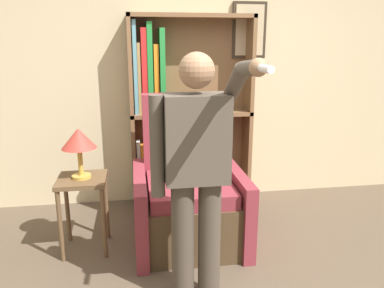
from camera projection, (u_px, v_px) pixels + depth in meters
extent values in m
cube|color=beige|center=(201.00, 73.00, 4.01)|extent=(8.00, 0.06, 2.80)
cube|color=#33281E|center=(249.00, 30.00, 3.92)|extent=(0.36, 0.04, 0.57)
cube|color=tan|center=(250.00, 30.00, 3.90)|extent=(0.30, 0.01, 0.51)
cube|color=brown|center=(132.00, 115.00, 3.83)|extent=(0.04, 0.28, 1.99)
cube|color=brown|center=(248.00, 112.00, 4.02)|extent=(0.04, 0.28, 1.99)
cube|color=brown|center=(190.00, 111.00, 4.05)|extent=(1.27, 0.01, 1.99)
cube|color=brown|center=(192.00, 200.00, 4.18)|extent=(1.27, 0.28, 0.04)
cube|color=brown|center=(191.00, 114.00, 3.92)|extent=(1.27, 0.28, 0.04)
cube|color=brown|center=(191.00, 16.00, 3.67)|extent=(1.27, 0.28, 0.04)
cube|color=white|center=(139.00, 172.00, 4.00)|extent=(0.04, 0.22, 0.68)
cube|color=orange|center=(143.00, 173.00, 4.01)|extent=(0.04, 0.23, 0.64)
cube|color=orange|center=(148.00, 173.00, 4.02)|extent=(0.04, 0.21, 0.63)
cube|color=red|center=(151.00, 170.00, 4.02)|extent=(0.03, 0.16, 0.70)
cube|color=#337070|center=(155.00, 172.00, 4.03)|extent=(0.05, 0.19, 0.64)
cube|color=#9E7A47|center=(160.00, 163.00, 4.01)|extent=(0.05, 0.19, 0.85)
cube|color=#5B99A8|center=(135.00, 68.00, 3.72)|extent=(0.04, 0.19, 0.91)
cube|color=#9E7A47|center=(139.00, 79.00, 3.75)|extent=(0.03, 0.17, 0.70)
cube|color=red|center=(144.00, 72.00, 3.74)|extent=(0.06, 0.19, 0.84)
cube|color=#238438|center=(150.00, 69.00, 3.74)|extent=(0.05, 0.20, 0.90)
cube|color=orange|center=(156.00, 79.00, 3.78)|extent=(0.05, 0.17, 0.69)
cube|color=#238438|center=(162.00, 71.00, 3.77)|extent=(0.05, 0.22, 0.84)
cube|color=#4C3823|center=(189.00, 217.00, 3.29)|extent=(0.73, 0.86, 0.45)
cube|color=maroon|center=(190.00, 188.00, 3.17)|extent=(0.69, 0.74, 0.12)
cube|color=maroon|center=(183.00, 149.00, 3.52)|extent=(0.73, 0.16, 1.04)
cube|color=maroon|center=(141.00, 211.00, 3.20)|extent=(0.10, 0.94, 0.64)
cube|color=maroon|center=(235.00, 204.00, 3.32)|extent=(0.10, 0.94, 0.64)
cylinder|color=#473D33|center=(183.00, 242.00, 2.48)|extent=(0.15, 0.15, 0.86)
cylinder|color=#473D33|center=(209.00, 240.00, 2.51)|extent=(0.15, 0.15, 0.86)
cube|color=#51473D|center=(196.00, 139.00, 2.31)|extent=(0.40, 0.24, 0.55)
sphere|color=#997051|center=(197.00, 70.00, 2.20)|extent=(0.22, 0.22, 0.22)
cylinder|color=#51473D|center=(157.00, 147.00, 2.29)|extent=(0.09, 0.09, 0.64)
cylinder|color=#51473D|center=(236.00, 82.00, 2.14)|extent=(0.09, 0.28, 0.23)
cylinder|color=#51473D|center=(250.00, 68.00, 1.88)|extent=(0.08, 0.27, 0.10)
sphere|color=#997051|center=(258.00, 67.00, 1.76)|extent=(0.09, 0.09, 0.09)
cylinder|color=white|center=(265.00, 69.00, 1.67)|extent=(0.04, 0.15, 0.04)
cube|color=brown|center=(82.00, 180.00, 3.06)|extent=(0.39, 0.39, 0.04)
cylinder|color=brown|center=(60.00, 226.00, 2.96)|extent=(0.04, 0.04, 0.61)
cylinder|color=brown|center=(104.00, 223.00, 3.01)|extent=(0.04, 0.04, 0.61)
cylinder|color=brown|center=(67.00, 209.00, 3.28)|extent=(0.04, 0.04, 0.61)
cylinder|color=brown|center=(106.00, 206.00, 3.33)|extent=(0.04, 0.04, 0.61)
cylinder|color=gold|center=(82.00, 176.00, 3.05)|extent=(0.15, 0.15, 0.02)
cylinder|color=gold|center=(80.00, 162.00, 3.02)|extent=(0.04, 0.04, 0.23)
cone|color=#B2382D|center=(78.00, 138.00, 2.97)|extent=(0.28, 0.28, 0.16)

